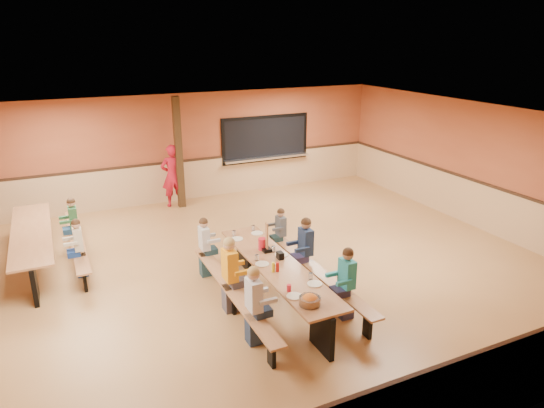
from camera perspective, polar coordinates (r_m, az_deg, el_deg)
name	(u,v)px	position (r m, az deg, el deg)	size (l,w,h in m)	color
ground	(250,271)	(9.83, -2.63, -7.87)	(12.00, 12.00, 0.00)	olive
room_envelope	(249,239)	(9.53, -2.69, -4.17)	(12.04, 10.04, 3.02)	#994B2C
kitchen_pass_through	(266,141)	(14.64, -0.76, 7.46)	(2.78, 0.28, 1.38)	black
structural_post	(179,153)	(13.22, -10.92, 5.88)	(0.18, 0.18, 3.00)	#302010
cafeteria_table_main	(277,275)	(8.52, 0.58, -8.38)	(1.91, 3.70, 0.74)	#9D653E
cafeteria_table_second	(33,241)	(10.98, -26.34, -3.96)	(1.91, 3.70, 0.74)	#9D653E
seated_child_white_left	(254,306)	(7.44, -2.13, -11.91)	(0.39, 0.32, 1.26)	silver
seated_adult_yellow	(230,275)	(8.25, -4.95, -8.34)	(0.43, 0.35, 1.33)	orange
seated_child_grey_left	(205,247)	(9.50, -7.93, -5.09)	(0.36, 0.29, 1.18)	silver
seated_child_teal_right	(346,284)	(8.14, 8.74, -9.26)	(0.39, 0.32, 1.24)	teal
seated_child_navy_right	(305,251)	(9.19, 3.96, -5.49)	(0.40, 0.33, 1.28)	navy
seated_child_char_right	(281,235)	(10.08, 1.03, -3.62)	(0.32, 0.27, 1.12)	#474B51
seated_child_green_sec	(74,225)	(11.28, -22.24, -2.35)	(0.37, 0.30, 1.21)	#316D40
seated_child_tan_sec	(79,248)	(10.11, -21.74, -4.86)	(0.35, 0.29, 1.17)	beige
standing_woman	(173,176)	(13.48, -11.61, 3.29)	(0.63, 0.41, 1.73)	red
punch_pitcher	(262,244)	(8.93, -1.14, -4.73)	(0.16, 0.16, 0.22)	red
chip_bowl	(310,300)	(7.24, 4.47, -11.20)	(0.32, 0.32, 0.15)	orange
napkin_dispenser	(280,255)	(8.58, 0.96, -6.07)	(0.10, 0.14, 0.13)	black
condiment_mustard	(273,267)	(8.13, 0.16, -7.44)	(0.06, 0.06, 0.17)	yellow
condiment_ketchup	(278,267)	(8.14, 0.65, -7.42)	(0.06, 0.06, 0.17)	#B2140F
table_paddle	(267,245)	(8.83, -0.62, -4.81)	(0.16, 0.16, 0.56)	black
place_settings	(277,261)	(8.40, 0.58, -6.75)	(0.65, 3.30, 0.11)	beige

